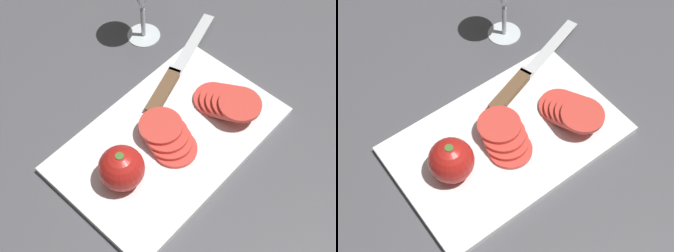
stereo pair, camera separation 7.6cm
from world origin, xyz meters
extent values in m
plane|color=#4C4C51|center=(0.00, 0.00, 0.00)|extent=(3.00, 3.00, 0.00)
cube|color=white|center=(0.07, 0.00, 0.01)|extent=(0.38, 0.24, 0.01)
cylinder|color=silver|center=(-0.09, -0.21, 0.00)|extent=(0.07, 0.07, 0.00)
cylinder|color=silver|center=(-0.09, -0.21, 0.04)|extent=(0.01, 0.01, 0.06)
cone|color=#DBCC84|center=(-0.09, -0.21, 0.09)|extent=(0.03, 0.03, 0.04)
sphere|color=red|center=(0.17, 0.00, 0.05)|extent=(0.07, 0.07, 0.07)
cylinder|color=#47702D|center=(0.17, 0.00, 0.08)|extent=(0.01, 0.01, 0.01)
cube|color=silver|center=(-0.12, -0.11, 0.02)|extent=(0.17, 0.07, 0.00)
cube|color=silver|center=(-0.04, -0.09, 0.02)|extent=(0.02, 0.03, 0.01)
cube|color=brown|center=(0.01, -0.07, 0.02)|extent=(0.11, 0.05, 0.01)
cylinder|color=#D63D33|center=(-0.04, 0.01, 0.02)|extent=(0.07, 0.07, 0.01)
cylinder|color=#D63D33|center=(-0.04, 0.02, 0.03)|extent=(0.07, 0.07, 0.01)
cylinder|color=#D63D33|center=(-0.05, 0.03, 0.03)|extent=(0.07, 0.07, 0.01)
cylinder|color=#D63D33|center=(-0.05, 0.04, 0.04)|extent=(0.07, 0.07, 0.01)
cylinder|color=#D63D33|center=(-0.05, 0.06, 0.05)|extent=(0.07, 0.07, 0.01)
cylinder|color=#D63D33|center=(0.08, 0.02, 0.02)|extent=(0.07, 0.07, 0.01)
cylinder|color=#D63D33|center=(0.08, 0.01, 0.03)|extent=(0.07, 0.07, 0.01)
cylinder|color=#D63D33|center=(0.07, 0.00, 0.03)|extent=(0.07, 0.07, 0.01)
cylinder|color=#D63D33|center=(0.07, -0.01, 0.04)|extent=(0.07, 0.07, 0.01)
camera|label=1|loc=(0.38, 0.29, 0.67)|focal=50.00mm
camera|label=2|loc=(0.32, 0.34, 0.67)|focal=50.00mm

